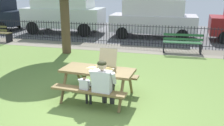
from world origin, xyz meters
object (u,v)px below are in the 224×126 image
adult_at_table (103,82)px  child_at_table (86,87)px  park_bench_center (182,43)px  parked_car_center (153,17)px  pizza_slice_on_table (93,67)px  parked_car_left (64,11)px  pizza_box_open (106,66)px  picnic_table_foreground (98,76)px

adult_at_table → child_at_table: adult_at_table is taller
adult_at_table → park_bench_center: bearing=73.0°
adult_at_table → parked_car_center: 8.93m
pizza_slice_on_table → park_bench_center: park_bench_center is taller
parked_car_left → parked_car_center: size_ratio=1.02×
pizza_box_open → park_bench_center: (1.86, 5.21, -0.45)m
pizza_slice_on_table → park_bench_center: bearing=66.3°
picnic_table_foreground → pizza_box_open: 0.34m
park_bench_center → picnic_table_foreground: bearing=-111.5°
pizza_box_open → adult_at_table: size_ratio=0.47×
pizza_slice_on_table → parked_car_center: 8.28m
pizza_slice_on_table → child_at_table: (0.04, -0.67, -0.28)m
pizza_box_open → parked_car_left: bearing=121.1°
picnic_table_foreground → parked_car_left: size_ratio=0.40×
pizza_slice_on_table → adult_at_table: 0.83m
child_at_table → park_bench_center: size_ratio=0.51×
park_bench_center → parked_car_left: (-6.91, 3.16, 0.89)m
pizza_slice_on_table → parked_car_center: size_ratio=0.07×
pizza_box_open → pizza_slice_on_table: size_ratio=1.82×
pizza_box_open → parked_car_left: size_ratio=0.12×
pizza_box_open → parked_car_center: (0.28, 8.37, 0.24)m
park_bench_center → pizza_slice_on_table: bearing=-113.7°
picnic_table_foreground → pizza_slice_on_table: 0.28m
parked_car_left → parked_car_center: 5.33m
picnic_table_foreground → pizza_box_open: bearing=7.9°
child_at_table → parked_car_center: parked_car_center is taller
adult_at_table → park_bench_center: 6.03m
child_at_table → parked_car_left: (-4.71, 8.92, 0.80)m
pizza_box_open → child_at_table: (-0.33, -0.55, -0.36)m
parked_car_center → picnic_table_foreground: bearing=-93.3°
pizza_slice_on_table → adult_at_table: bearing=-54.6°
park_bench_center → parked_car_center: bearing=116.5°
adult_at_table → parked_car_left: 10.32m
picnic_table_foreground → adult_at_table: size_ratio=1.59×
picnic_table_foreground → adult_at_table: (0.31, -0.52, 0.06)m
pizza_slice_on_table → parked_car_center: bearing=85.5°
pizza_slice_on_table → parked_car_center: (0.66, 8.25, 0.32)m
pizza_box_open → child_at_table: 0.74m
picnic_table_foreground → adult_at_table: 0.61m
adult_at_table → pizza_slice_on_table: bearing=125.4°
child_at_table → park_bench_center: park_bench_center is taller
adult_at_table → park_bench_center: size_ratio=0.73×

